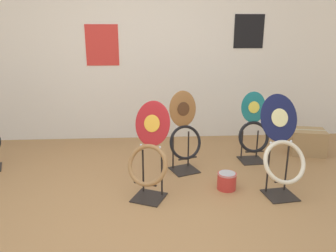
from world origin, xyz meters
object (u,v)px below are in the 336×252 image
Objects in this scene: storage_box at (308,142)px; toilet_seat_display_navy_moon at (282,149)px; toilet_seat_display_woodgrain at (184,133)px; toilet_seat_display_teal_sax at (253,131)px; toilet_seat_display_crimson_swirl at (149,155)px; paint_can at (227,180)px.

toilet_seat_display_navy_moon is at bearing -127.00° from storage_box.
toilet_seat_display_woodgrain is at bearing 143.97° from toilet_seat_display_navy_moon.
toilet_seat_display_woodgrain reaches higher than storage_box.
storage_box is (1.64, 0.43, -0.29)m from toilet_seat_display_woodgrain.
toilet_seat_display_teal_sax is 1.78× the size of storage_box.
toilet_seat_display_woodgrain is 0.72m from toilet_seat_display_crimson_swirl.
toilet_seat_display_teal_sax is 0.93× the size of toilet_seat_display_woodgrain.
paint_can is (0.77, 0.12, -0.34)m from toilet_seat_display_crimson_swirl.
toilet_seat_display_woodgrain is 1.91× the size of storage_box.
storage_box is (0.79, 0.20, -0.22)m from toilet_seat_display_teal_sax.
toilet_seat_display_navy_moon reaches higher than toilet_seat_display_teal_sax.
toilet_seat_display_crimson_swirl is (-1.25, -0.83, 0.05)m from toilet_seat_display_teal_sax.
toilet_seat_display_navy_moon is 5.00× the size of paint_can.
toilet_seat_display_crimson_swirl reaches higher than paint_can.
storage_box is (1.27, 0.91, 0.07)m from paint_can.
toilet_seat_display_teal_sax reaches higher than paint_can.
toilet_seat_display_woodgrain is 0.95× the size of toilet_seat_display_navy_moon.
toilet_seat_display_navy_moon reaches higher than storage_box.
toilet_seat_display_teal_sax is 0.90m from paint_can.
toilet_seat_display_teal_sax is at bearing 56.19° from paint_can.
paint_can is at bearing -123.81° from toilet_seat_display_teal_sax.
toilet_seat_display_crimson_swirl is 2.30m from storage_box.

